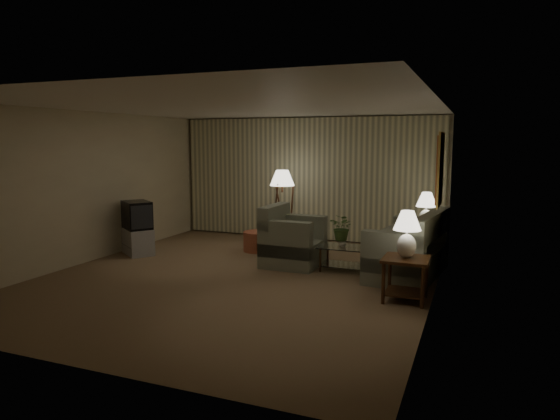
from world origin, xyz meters
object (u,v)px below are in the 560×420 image
object	(u,v)px
tv_cabinet	(138,241)
vase	(342,242)
crt_tv	(137,215)
floor_lamp	(282,206)
sofa	(408,250)
ottoman	(258,241)
side_table_far	(425,238)
side_table_near	(406,271)
table_lamp_near	(407,230)
coffee_table	(351,255)
armchair	(293,242)
table_lamp_far	(426,207)

from	to	relation	value
tv_cabinet	vase	distance (m)	4.00
crt_tv	vase	size ratio (longest dim) A/B	5.18
floor_lamp	sofa	bearing A→B (deg)	-27.68
tv_cabinet	vase	size ratio (longest dim) A/B	5.66
tv_cabinet	ottoman	world-z (taller)	tv_cabinet
ottoman	vase	distance (m)	2.14
sofa	vase	distance (m)	1.07
ottoman	side_table_far	bearing A→B (deg)	8.84
side_table_near	table_lamp_near	distance (m)	0.56
sofa	table_lamp_near	world-z (taller)	table_lamp_near
floor_lamp	vase	xyz separation A→B (m)	(1.69, -1.55, -0.34)
floor_lamp	coffee_table	bearing A→B (deg)	-40.02
ottoman	armchair	bearing A→B (deg)	-37.92
coffee_table	crt_tv	distance (m)	4.17
armchair	side_table_far	bearing A→B (deg)	-57.10
armchair	floor_lamp	distance (m)	1.75
side_table_near	table_lamp_near	xyz separation A→B (m)	(-0.00, 0.00, 0.56)
table_lamp_near	coffee_table	bearing A→B (deg)	130.44
table_lamp_near	table_lamp_far	world-z (taller)	table_lamp_far
coffee_table	ottoman	bearing A→B (deg)	157.58
sofa	table_lamp_near	distance (m)	1.47
sofa	table_lamp_far	distance (m)	1.38
table_lamp_near	crt_tv	bearing A→B (deg)	169.10
armchair	coffee_table	world-z (taller)	armchair
armchair	table_lamp_near	world-z (taller)	table_lamp_near
tv_cabinet	sofa	bearing A→B (deg)	39.88
crt_tv	vase	distance (m)	4.00
sofa	table_lamp_far	xyz separation A→B (m)	(0.15, 1.25, 0.57)
armchair	vase	world-z (taller)	armchair
sofa	side_table_near	distance (m)	1.36
crt_tv	table_lamp_far	bearing A→B (deg)	53.02
vase	side_table_near	bearing A→B (deg)	-45.80
table_lamp_near	coffee_table	world-z (taller)	table_lamp_near
tv_cabinet	armchair	bearing A→B (deg)	41.36
coffee_table	table_lamp_near	bearing A→B (deg)	-49.56
table_lamp_near	table_lamp_far	xyz separation A→B (m)	(0.00, 2.60, 0.00)
side_table_near	tv_cabinet	size ratio (longest dim) A/B	0.73
side_table_far	coffee_table	xyz separation A→B (m)	(-1.07, -1.35, -0.12)
sofa	vase	bearing A→B (deg)	-77.07
tv_cabinet	floor_lamp	size ratio (longest dim) A/B	0.53
coffee_table	vase	world-z (taller)	vase
side_table_far	table_lamp_near	xyz separation A→B (m)	(-0.00, -2.60, 0.59)
ottoman	tv_cabinet	bearing A→B (deg)	-151.59
side_table_far	ottoman	world-z (taller)	side_table_far
sofa	ottoman	distance (m)	3.10
tv_cabinet	vase	world-z (taller)	vase
armchair	table_lamp_far	world-z (taller)	table_lamp_far
table_lamp_far	vase	xyz separation A→B (m)	(-1.22, -1.35, -0.50)
vase	floor_lamp	bearing A→B (deg)	137.57
sofa	vase	world-z (taller)	sofa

